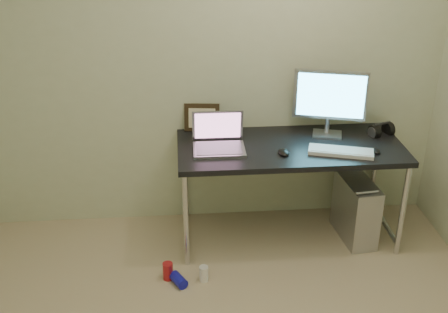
# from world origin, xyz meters

# --- Properties ---
(wall_back) EXTENTS (3.50, 0.02, 2.50)m
(wall_back) POSITION_xyz_m (0.00, 1.75, 1.25)
(wall_back) COLOR beige
(wall_back) RESTS_ON ground
(desk) EXTENTS (1.59, 0.70, 0.75)m
(desk) POSITION_xyz_m (0.58, 1.40, 0.67)
(desk) COLOR black
(desk) RESTS_ON ground
(tower_computer) EXTENTS (0.25, 0.47, 0.50)m
(tower_computer) POSITION_xyz_m (1.08, 1.34, 0.24)
(tower_computer) COLOR #ADADB2
(tower_computer) RESTS_ON ground
(cable_a) EXTENTS (0.01, 0.16, 0.69)m
(cable_a) POSITION_xyz_m (1.03, 1.70, 0.40)
(cable_a) COLOR black
(cable_a) RESTS_ON ground
(cable_b) EXTENTS (0.02, 0.11, 0.71)m
(cable_b) POSITION_xyz_m (1.12, 1.68, 0.38)
(cable_b) COLOR black
(cable_b) RESTS_ON ground
(can_red) EXTENTS (0.08, 0.08, 0.12)m
(can_red) POSITION_xyz_m (-0.31, 0.94, 0.06)
(can_red) COLOR #AE1A20
(can_red) RESTS_ON ground
(can_white) EXTENTS (0.08, 0.08, 0.11)m
(can_white) POSITION_xyz_m (-0.07, 0.90, 0.06)
(can_white) COLOR white
(can_white) RESTS_ON ground
(can_blue) EXTENTS (0.13, 0.15, 0.07)m
(can_blue) POSITION_xyz_m (-0.24, 0.87, 0.04)
(can_blue) COLOR #1617BA
(can_blue) RESTS_ON ground
(laptop) EXTENTS (0.36, 0.30, 0.25)m
(laptop) POSITION_xyz_m (0.07, 1.40, 0.81)
(laptop) COLOR #A8A7AF
(laptop) RESTS_ON desk
(monitor) EXTENTS (0.51, 0.20, 0.49)m
(monitor) POSITION_xyz_m (0.88, 1.56, 1.04)
(monitor) COLOR #A8A7AF
(monitor) RESTS_ON desk
(keyboard) EXTENTS (0.46, 0.26, 0.03)m
(keyboard) POSITION_xyz_m (0.89, 1.24, 0.76)
(keyboard) COLOR silver
(keyboard) RESTS_ON desk
(mouse_right) EXTENTS (0.09, 0.11, 0.03)m
(mouse_right) POSITION_xyz_m (1.13, 1.24, 0.77)
(mouse_right) COLOR black
(mouse_right) RESTS_ON desk
(mouse_left) EXTENTS (0.08, 0.12, 0.04)m
(mouse_left) POSITION_xyz_m (0.50, 1.26, 0.77)
(mouse_left) COLOR black
(mouse_left) RESTS_ON desk
(headphones) EXTENTS (0.20, 0.11, 0.12)m
(headphones) POSITION_xyz_m (1.28, 1.53, 0.78)
(headphones) COLOR black
(headphones) RESTS_ON desk
(picture_frame) EXTENTS (0.27, 0.11, 0.21)m
(picture_frame) POSITION_xyz_m (-0.03, 1.72, 0.85)
(picture_frame) COLOR black
(picture_frame) RESTS_ON desk
(webcam) EXTENTS (0.05, 0.04, 0.12)m
(webcam) POSITION_xyz_m (0.23, 1.66, 0.84)
(webcam) COLOR silver
(webcam) RESTS_ON desk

